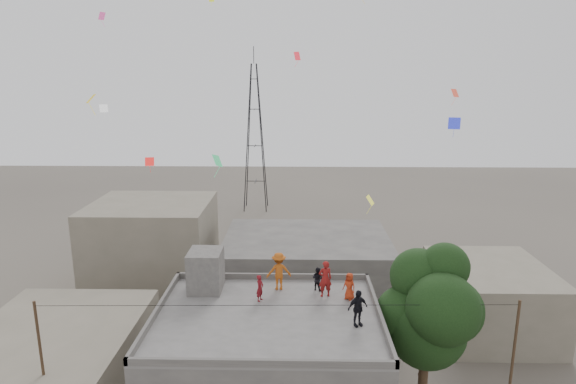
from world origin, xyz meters
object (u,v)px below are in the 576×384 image
Objects in this scene: transmission_tower at (255,138)px; stair_head_box at (206,270)px; person_dark_adult at (358,308)px; tree at (431,310)px; person_red_adult at (325,279)px.

stair_head_box is at bearing -88.77° from transmission_tower.
person_dark_adult is (7.06, -3.45, -0.20)m from stair_head_box.
person_dark_adult is at bearing -26.03° from stair_head_box.
stair_head_box is at bearing 169.26° from tree.
stair_head_box is 0.22× the size of tree.
person_dark_adult is at bearing -79.11° from transmission_tower.
transmission_tower is at bearing 91.23° from stair_head_box.
tree is 5.69× the size of person_dark_adult.
person_red_adult is at bearing 88.82° from person_dark_adult.
transmission_tower is (-0.80, 37.40, 1.97)m from stair_head_box.
person_red_adult is (5.84, -0.66, -0.10)m from stair_head_box.
tree is at bearing -73.91° from transmission_tower.
tree reaches higher than stair_head_box.
stair_head_box is 37.46m from transmission_tower.
tree is at bearing 152.16° from person_red_adult.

